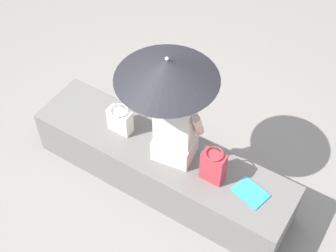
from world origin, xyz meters
The scene contains 7 objects.
ground_plane centered at (0.00, 0.00, 0.00)m, with size 14.00×14.00×0.00m, color gray.
stone_bench centered at (0.00, 0.00, 0.25)m, with size 2.50×0.61×0.49m, color slate.
person_seated centered at (0.13, 0.02, 0.88)m, with size 0.49×0.33×0.90m.
parasol centered at (0.05, 0.02, 1.46)m, with size 0.82×0.82×1.09m.
handbag_black centered at (-0.45, 0.00, 0.62)m, with size 0.22×0.17×0.26m.
tote_bag_canvas centered at (0.53, -0.03, 0.66)m, with size 0.20×0.15×0.34m.
magazine centered at (0.88, 0.01, 0.50)m, with size 0.28×0.20×0.01m, color #339ED1.
Camera 1 is at (1.50, -2.27, 3.92)m, focal length 52.21 mm.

